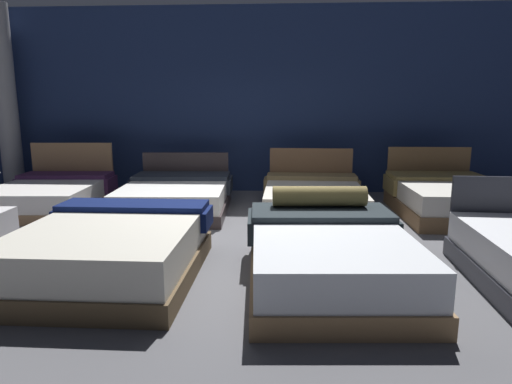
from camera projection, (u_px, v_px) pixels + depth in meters
ground_plane at (235, 240)px, 5.55m from camera, size 18.00×18.00×0.02m
showroom_back_wall at (251, 101)px, 8.45m from camera, size 18.00×0.06×3.50m
bed_1 at (111, 250)px, 4.28m from camera, size 1.71×2.00×0.59m
bed_2 at (329, 255)px, 4.14m from camera, size 1.62×2.16×0.80m
bed_4 at (51, 195)px, 7.18m from camera, size 1.69×2.12×1.00m
bed_5 at (176, 196)px, 7.02m from camera, size 1.74×2.14×0.84m
bed_6 at (313, 198)px, 6.92m from camera, size 1.63×2.10×0.93m
bed_7 at (447, 198)px, 6.74m from camera, size 1.54×2.06×0.96m
support_pillar at (6, 101)px, 8.27m from camera, size 0.37×0.37×3.50m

